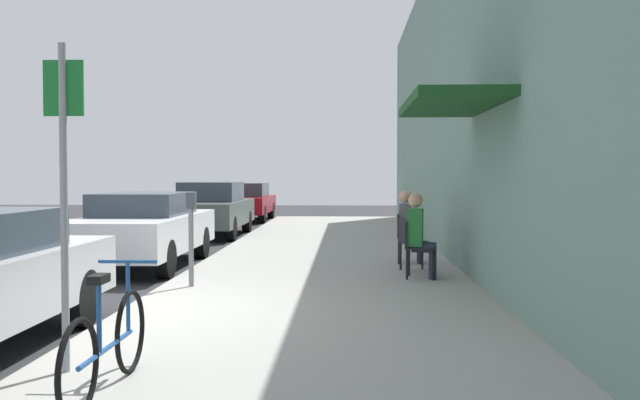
# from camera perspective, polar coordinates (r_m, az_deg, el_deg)

# --- Properties ---
(ground_plane) EXTENTS (60.00, 60.00, 0.00)m
(ground_plane) POSITION_cam_1_polar(r_m,az_deg,el_deg) (8.29, -16.55, -9.72)
(ground_plane) COLOR #2D2D30
(sidewalk_slab) EXTENTS (4.50, 32.00, 0.12)m
(sidewalk_slab) POSITION_cam_1_polar(r_m,az_deg,el_deg) (9.82, -0.01, -7.42)
(sidewalk_slab) COLOR #9E9B93
(sidewalk_slab) RESTS_ON ground_plane
(building_facade) EXTENTS (1.40, 32.00, 6.46)m
(building_facade) POSITION_cam_1_polar(r_m,az_deg,el_deg) (10.00, 14.10, 10.89)
(building_facade) COLOR gray
(building_facade) RESTS_ON ground_plane
(parked_car_1) EXTENTS (1.80, 4.40, 1.36)m
(parked_car_1) POSITION_cam_1_polar(r_m,az_deg,el_deg) (12.90, -14.57, -2.27)
(parked_car_1) COLOR silver
(parked_car_1) RESTS_ON ground_plane
(parked_car_2) EXTENTS (1.80, 4.40, 1.49)m
(parked_car_2) POSITION_cam_1_polar(r_m,az_deg,el_deg) (19.00, -9.07, -0.71)
(parked_car_2) COLOR #47514C
(parked_car_2) RESTS_ON ground_plane
(parked_car_3) EXTENTS (1.80, 4.40, 1.38)m
(parked_car_3) POSITION_cam_1_polar(r_m,az_deg,el_deg) (25.28, -6.23, -0.10)
(parked_car_3) COLOR maroon
(parked_car_3) RESTS_ON ground_plane
(parking_meter) EXTENTS (0.12, 0.10, 1.32)m
(parking_meter) POSITION_cam_1_polar(r_m,az_deg,el_deg) (9.75, -10.70, -2.63)
(parking_meter) COLOR slate
(parking_meter) RESTS_ON sidewalk_slab
(street_sign) EXTENTS (0.32, 0.06, 2.60)m
(street_sign) POSITION_cam_1_polar(r_m,az_deg,el_deg) (5.76, -20.56, 1.51)
(street_sign) COLOR gray
(street_sign) RESTS_ON sidewalk_slab
(bicycle_0) EXTENTS (0.46, 1.71, 0.90)m
(bicycle_0) POSITION_cam_1_polar(r_m,az_deg,el_deg) (5.21, -17.31, -11.39)
(bicycle_0) COLOR black
(bicycle_0) RESTS_ON sidewalk_slab
(cafe_chair_0) EXTENTS (0.51, 0.51, 0.87)m
(cafe_chair_0) POSITION_cam_1_polar(r_m,az_deg,el_deg) (10.49, 7.94, -3.72)
(cafe_chair_0) COLOR black
(cafe_chair_0) RESTS_ON sidewalk_slab
(seated_patron_0) EXTENTS (0.47, 0.42, 1.29)m
(seated_patron_0) POSITION_cam_1_polar(r_m,az_deg,el_deg) (10.47, 8.28, -2.68)
(seated_patron_0) COLOR #232838
(seated_patron_0) RESTS_ON sidewalk_slab
(cafe_chair_1) EXTENTS (0.54, 0.54, 0.87)m
(cafe_chair_1) POSITION_cam_1_polar(r_m,az_deg,el_deg) (11.21, 7.58, -3.34)
(cafe_chair_1) COLOR black
(cafe_chair_1) RESTS_ON sidewalk_slab
(cafe_chair_2) EXTENTS (0.48, 0.48, 0.87)m
(cafe_chair_2) POSITION_cam_1_polar(r_m,az_deg,el_deg) (12.26, 7.11, -2.88)
(cafe_chair_2) COLOR black
(cafe_chair_2) RESTS_ON sidewalk_slab
(seated_patron_2) EXTENTS (0.45, 0.38, 1.29)m
(seated_patron_2) POSITION_cam_1_polar(r_m,az_deg,el_deg) (12.25, 7.40, -1.98)
(seated_patron_2) COLOR #232838
(seated_patron_2) RESTS_ON sidewalk_slab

